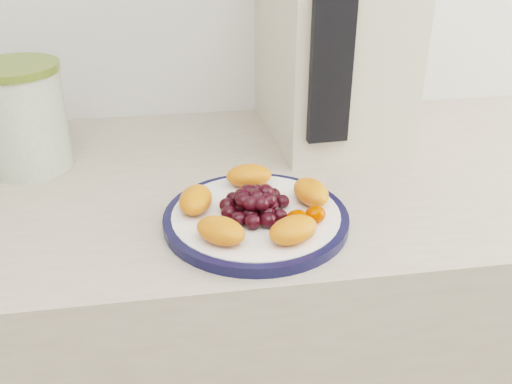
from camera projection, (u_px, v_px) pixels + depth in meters
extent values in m
cube|color=#B3A794|center=(239.00, 376.00, 1.14)|extent=(3.50, 0.60, 0.90)
cylinder|color=#111334|center=(256.00, 219.00, 0.79)|extent=(0.26, 0.26, 0.01)
cylinder|color=white|center=(256.00, 218.00, 0.79)|extent=(0.23, 0.23, 0.02)
cylinder|color=#395714|center=(23.00, 121.00, 0.92)|extent=(0.18, 0.18, 0.16)
cylinder|color=#5A672A|center=(12.00, 68.00, 0.88)|extent=(0.18, 0.18, 0.01)
cube|color=beige|center=(332.00, 32.00, 1.00)|extent=(0.23, 0.31, 0.38)
cube|color=black|center=(332.00, 53.00, 0.85)|extent=(0.07, 0.02, 0.28)
ellipsoid|color=#EC581C|center=(311.00, 192.00, 0.81)|extent=(0.06, 0.08, 0.03)
ellipsoid|color=#EC581C|center=(249.00, 176.00, 0.85)|extent=(0.07, 0.05, 0.03)
ellipsoid|color=#EC581C|center=(196.00, 200.00, 0.79)|extent=(0.06, 0.08, 0.03)
ellipsoid|color=#EC581C|center=(221.00, 231.00, 0.72)|extent=(0.08, 0.08, 0.03)
ellipsoid|color=#EC581C|center=(293.00, 230.00, 0.72)|extent=(0.08, 0.07, 0.03)
ellipsoid|color=black|center=(256.00, 206.00, 0.78)|extent=(0.02, 0.02, 0.02)
ellipsoid|color=black|center=(271.00, 205.00, 0.78)|extent=(0.02, 0.02, 0.02)
ellipsoid|color=black|center=(261.00, 200.00, 0.80)|extent=(0.02, 0.02, 0.02)
ellipsoid|color=black|center=(247.00, 201.00, 0.80)|extent=(0.02, 0.02, 0.02)
ellipsoid|color=black|center=(241.00, 208.00, 0.78)|extent=(0.02, 0.02, 0.02)
ellipsoid|color=black|center=(251.00, 214.00, 0.76)|extent=(0.02, 0.02, 0.02)
ellipsoid|color=black|center=(266.00, 213.00, 0.77)|extent=(0.02, 0.02, 0.02)
ellipsoid|color=black|center=(282.00, 201.00, 0.80)|extent=(0.02, 0.02, 0.02)
ellipsoid|color=black|center=(273.00, 195.00, 0.81)|extent=(0.02, 0.02, 0.02)
ellipsoid|color=black|center=(259.00, 193.00, 0.82)|extent=(0.02, 0.02, 0.02)
ellipsoid|color=black|center=(245.00, 194.00, 0.81)|extent=(0.02, 0.02, 0.02)
ellipsoid|color=black|center=(233.00, 199.00, 0.80)|extent=(0.02, 0.02, 0.02)
ellipsoid|color=black|center=(227.00, 205.00, 0.78)|extent=(0.02, 0.02, 0.02)
ellipsoid|color=black|center=(229.00, 213.00, 0.77)|extent=(0.02, 0.02, 0.02)
ellipsoid|color=black|center=(238.00, 219.00, 0.75)|extent=(0.02, 0.02, 0.02)
ellipsoid|color=black|center=(253.00, 221.00, 0.75)|extent=(0.02, 0.02, 0.02)
ellipsoid|color=black|center=(268.00, 220.00, 0.75)|extent=(0.02, 0.02, 0.02)
ellipsoid|color=black|center=(280.00, 216.00, 0.76)|extent=(0.02, 0.02, 0.02)
ellipsoid|color=black|center=(256.00, 197.00, 0.77)|extent=(0.02, 0.02, 0.02)
ellipsoid|color=black|center=(265.00, 192.00, 0.79)|extent=(0.02, 0.02, 0.02)
ellipsoid|color=black|center=(256.00, 191.00, 0.79)|extent=(0.02, 0.02, 0.02)
ellipsoid|color=black|center=(247.00, 192.00, 0.79)|extent=(0.02, 0.02, 0.02)
ellipsoid|color=black|center=(242.00, 196.00, 0.78)|extent=(0.02, 0.02, 0.02)
ellipsoid|color=black|center=(243.00, 201.00, 0.77)|extent=(0.02, 0.02, 0.02)
ellipsoid|color=black|center=(251.00, 204.00, 0.76)|extent=(0.02, 0.02, 0.02)
ellipsoid|color=black|center=(261.00, 204.00, 0.76)|extent=(0.02, 0.02, 0.02)
ellipsoid|color=black|center=(268.00, 201.00, 0.77)|extent=(0.02, 0.02, 0.02)
ellipsoid|color=red|center=(297.00, 218.00, 0.75)|extent=(0.03, 0.03, 0.02)
ellipsoid|color=red|center=(315.00, 215.00, 0.76)|extent=(0.04, 0.03, 0.02)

